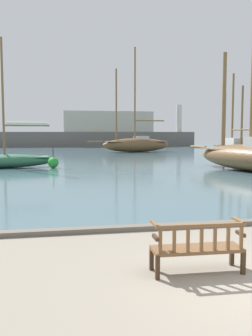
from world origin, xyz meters
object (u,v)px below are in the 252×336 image
Objects in this scene: park_bench at (198,247)px; sailboat_distant_harbor at (233,148)px; channel_buoy at (53,163)px; sailboat_mid_starboard at (8,159)px; sailboat_outer_starboard at (136,144)px.

sailboat_distant_harbor is at bearing 62.40° from park_bench.
sailboat_mid_starboard is at bearing 167.89° from channel_buoy.
park_bench is at bearing -82.63° from channel_buoy.
sailboat_mid_starboard is 3.15m from channel_buoy.
channel_buoy is (3.07, -0.66, -0.24)m from sailboat_mid_starboard.
channel_buoy is (-10.12, -19.76, -0.68)m from sailboat_outer_starboard.
channel_buoy is (-18.42, -10.52, -0.47)m from sailboat_distant_harbor.
park_bench is 21.23m from sailboat_mid_starboard.
channel_buoy is at bearing 97.37° from park_bench.
sailboat_outer_starboard is 1.36× the size of sailboat_distant_harbor.
sailboat_mid_starboard reaches higher than park_bench.
sailboat_mid_starboard reaches higher than sailboat_distant_harbor.
sailboat_distant_harbor reaches higher than park_bench.
sailboat_distant_harbor is at bearing -48.04° from sailboat_outer_starboard.
sailboat_mid_starboard is at bearing -124.62° from sailboat_outer_starboard.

